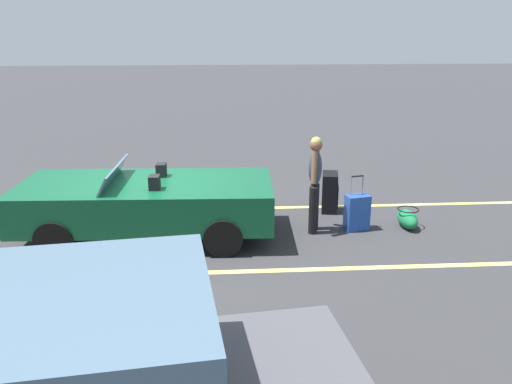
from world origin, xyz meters
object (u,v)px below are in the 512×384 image
convertible_car (134,203)px  suitcase_medium_bright (357,212)px  traveler_person (315,179)px  suitcase_large_black (330,192)px  duffel_bag (407,219)px

convertible_car → suitcase_medium_bright: convertible_car is taller
suitcase_medium_bright → traveler_person: (0.76, 0.02, 0.62)m
suitcase_large_black → traveler_person: bearing=-105.2°
traveler_person → suitcase_large_black: bearing=-99.7°
convertible_car → suitcase_large_black: (-3.48, -1.03, -0.22)m
duffel_bag → suitcase_medium_bright: bearing=3.1°
traveler_person → convertible_car: bearing=16.6°
convertible_car → duffel_bag: convertible_car is taller
convertible_car → suitcase_medium_bright: size_ratio=4.38×
convertible_car → suitcase_large_black: size_ratio=5.67×
suitcase_medium_bright → traveler_person: size_ratio=0.58×
duffel_bag → suitcase_large_black: bearing=-37.9°
suitcase_medium_bright → duffel_bag: suitcase_medium_bright is taller
convertible_car → duffel_bag: bearing=-176.7°
convertible_car → duffel_bag: size_ratio=6.53×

